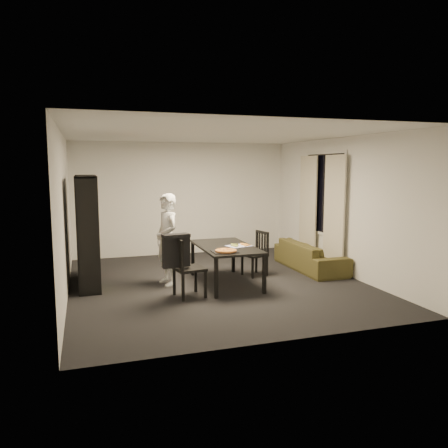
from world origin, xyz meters
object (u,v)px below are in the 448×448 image
object	(u,v)px
dining_table	(226,249)
person	(167,239)
bookshelf	(88,231)
sofa	(310,256)
baking_tray	(225,252)
chair_left	(184,264)
chair_right	(258,250)
pepperoni_pizza	(226,251)

from	to	relation	value
dining_table	person	size ratio (longest dim) A/B	1.02
bookshelf	sofa	size ratio (longest dim) A/B	1.01
bookshelf	sofa	world-z (taller)	bookshelf
baking_tray	sofa	bearing A→B (deg)	25.74
chair_left	sofa	world-z (taller)	chair_left
chair_left	chair_right	size ratio (longest dim) A/B	1.13
dining_table	sofa	bearing A→B (deg)	14.95
pepperoni_pizza	sofa	bearing A→B (deg)	26.47
pepperoni_pizza	person	bearing A→B (deg)	134.52
dining_table	pepperoni_pizza	world-z (taller)	pepperoni_pizza
person	sofa	distance (m)	3.00
dining_table	pepperoni_pizza	bearing A→B (deg)	-107.79
pepperoni_pizza	chair_right	bearing A→B (deg)	44.94
chair_left	pepperoni_pizza	xyz separation A→B (m)	(0.70, 0.02, 0.16)
chair_left	pepperoni_pizza	bearing A→B (deg)	-98.12
chair_right	chair_left	bearing A→B (deg)	-74.39
chair_left	pepperoni_pizza	world-z (taller)	chair_left
chair_left	bookshelf	bearing A→B (deg)	38.43
person	sofa	bearing A→B (deg)	80.12
baking_tray	bookshelf	bearing A→B (deg)	149.73
bookshelf	pepperoni_pizza	bearing A→B (deg)	-30.68
person	pepperoni_pizza	world-z (taller)	person
dining_table	pepperoni_pizza	distance (m)	0.57
pepperoni_pizza	sofa	distance (m)	2.42
dining_table	baking_tray	world-z (taller)	baking_tray
dining_table	bookshelf	bearing A→B (deg)	162.62
dining_table	chair_right	bearing A→B (deg)	27.77
bookshelf	baking_tray	size ratio (longest dim) A/B	4.75
chair_right	dining_table	bearing A→B (deg)	-77.02
chair_right	baking_tray	size ratio (longest dim) A/B	2.09
dining_table	chair_right	distance (m)	0.89
chair_left	person	size ratio (longest dim) A/B	0.59
person	sofa	world-z (taller)	person
bookshelf	baking_tray	world-z (taller)	bookshelf
chair_left	sofa	size ratio (longest dim) A/B	0.50
chair_left	person	distance (m)	0.88
chair_left	chair_right	distance (m)	1.91
pepperoni_pizza	sofa	xyz separation A→B (m)	(2.13, 1.06, -0.43)
baking_tray	pepperoni_pizza	bearing A→B (deg)	-64.98
person	baking_tray	bearing A→B (deg)	30.48
person	sofa	size ratio (longest dim) A/B	0.85
chair_left	baking_tray	xyz separation A→B (m)	(0.68, 0.05, 0.14)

